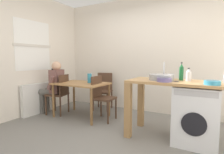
% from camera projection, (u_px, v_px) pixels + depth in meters
% --- Properties ---
extents(ground_plane, '(5.46, 5.46, 0.00)m').
position_uv_depth(ground_plane, '(106.00, 136.00, 2.96)').
color(ground_plane, slate).
extents(wall_back, '(4.60, 0.10, 2.70)m').
position_uv_depth(wall_back, '(144.00, 55.00, 4.35)').
color(wall_back, silver).
rests_on(wall_back, ground_plane).
extents(wall_window_side, '(0.12, 3.80, 2.70)m').
position_uv_depth(wall_window_side, '(20.00, 54.00, 3.88)').
color(wall_window_side, silver).
rests_on(wall_window_side, ground_plane).
extents(radiator, '(0.10, 0.80, 0.70)m').
position_uv_depth(radiator, '(38.00, 99.00, 4.18)').
color(radiator, white).
rests_on(radiator, ground_plane).
extents(dining_table, '(1.10, 0.76, 0.74)m').
position_uv_depth(dining_table, '(81.00, 87.00, 3.93)').
color(dining_table, '#9E7042').
rests_on(dining_table, ground_plane).
extents(chair_person_seat, '(0.49, 0.49, 0.90)m').
position_uv_depth(chair_person_seat, '(60.00, 92.00, 4.14)').
color(chair_person_seat, '#4C3323').
rests_on(chair_person_seat, ground_plane).
extents(chair_opposite, '(0.42, 0.42, 0.90)m').
position_uv_depth(chair_opposite, '(101.00, 95.00, 3.75)').
color(chair_opposite, '#4C3323').
rests_on(chair_opposite, ground_plane).
extents(chair_spare_by_wall, '(0.48, 0.48, 0.90)m').
position_uv_depth(chair_spare_by_wall, '(104.00, 89.00, 4.57)').
color(chair_spare_by_wall, '#4C3323').
rests_on(chair_spare_by_wall, ground_plane).
extents(seated_person, '(0.55, 0.54, 1.20)m').
position_uv_depth(seated_person, '(54.00, 84.00, 4.17)').
color(seated_person, '#595651').
rests_on(seated_person, ground_plane).
extents(kitchen_counter, '(1.50, 0.68, 0.92)m').
position_uv_depth(kitchen_counter, '(164.00, 90.00, 2.88)').
color(kitchen_counter, tan).
rests_on(kitchen_counter, ground_plane).
extents(washing_machine, '(0.60, 0.61, 0.86)m').
position_uv_depth(washing_machine, '(196.00, 115.00, 2.68)').
color(washing_machine, silver).
rests_on(washing_machine, ground_plane).
extents(sink_basin, '(0.38, 0.38, 0.09)m').
position_uv_depth(sink_basin, '(161.00, 77.00, 2.89)').
color(sink_basin, '#9EA0A5').
rests_on(sink_basin, kitchen_counter).
extents(tap, '(0.02, 0.02, 0.28)m').
position_uv_depth(tap, '(164.00, 71.00, 3.03)').
color(tap, '#B2B2B7').
rests_on(tap, kitchen_counter).
extents(bottle_tall_green, '(0.07, 0.07, 0.28)m').
position_uv_depth(bottle_tall_green, '(181.00, 72.00, 2.83)').
color(bottle_tall_green, '#19592D').
rests_on(bottle_tall_green, kitchen_counter).
extents(bottle_squat_brown, '(0.08, 0.08, 0.20)m').
position_uv_depth(bottle_squat_brown, '(188.00, 75.00, 2.74)').
color(bottle_squat_brown, silver).
rests_on(bottle_squat_brown, kitchen_counter).
extents(mixing_bowl, '(0.21, 0.21, 0.06)m').
position_uv_depth(mixing_bowl, '(164.00, 80.00, 2.67)').
color(mixing_bowl, slate).
rests_on(mixing_bowl, kitchen_counter).
extents(colander, '(0.20, 0.20, 0.06)m').
position_uv_depth(colander, '(212.00, 82.00, 2.35)').
color(colander, teal).
rests_on(colander, kitchen_counter).
extents(vase, '(0.09, 0.09, 0.20)m').
position_uv_depth(vase, '(90.00, 78.00, 3.92)').
color(vase, teal).
rests_on(vase, dining_table).
extents(scissors, '(0.15, 0.06, 0.01)m').
position_uv_depth(scissors, '(174.00, 81.00, 2.70)').
color(scissors, '#B2B2B7').
rests_on(scissors, kitchen_counter).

